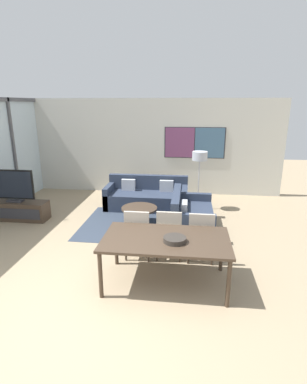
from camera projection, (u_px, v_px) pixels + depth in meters
name	position (u px, v px, depth m)	size (l,w,h in m)	color
ground_plane	(89.00, 313.00, 3.94)	(24.00, 24.00, 0.00)	#9E896B
wall_back	(150.00, 147.00, 8.95)	(7.89, 0.09, 2.80)	silver
area_rug	(140.00, 224.00, 6.82)	(2.58, 2.07, 0.01)	#333D4C
tv_console	(17.00, 210.00, 7.08)	(1.49, 0.45, 0.44)	#423326
television	(13.00, 186.00, 6.91)	(0.98, 0.20, 0.76)	#2D2D33
sofa_main	(147.00, 197.00, 7.90)	(2.12, 0.88, 0.81)	#2D384C
sofa_side	(189.00, 217.00, 6.55)	(0.88, 1.56, 0.81)	#2D384C
coffee_table	(139.00, 212.00, 6.74)	(0.80, 0.80, 0.41)	#423326
dining_table	(166.00, 242.00, 4.42)	(1.87, 1.05, 0.75)	#423326
dining_chair_left	(138.00, 231.00, 5.22)	(0.46, 0.46, 0.92)	#B2A899
dining_chair_centre	(169.00, 231.00, 5.21)	(0.46, 0.46, 0.92)	#B2A899
dining_chair_right	(201.00, 234.00, 5.11)	(0.46, 0.46, 0.92)	#B2A899
fruit_bowl	(175.00, 239.00, 4.28)	(0.33, 0.33, 0.07)	#332D28
floor_lamp	(200.00, 160.00, 7.47)	(0.38, 0.38, 1.51)	#2D2D33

